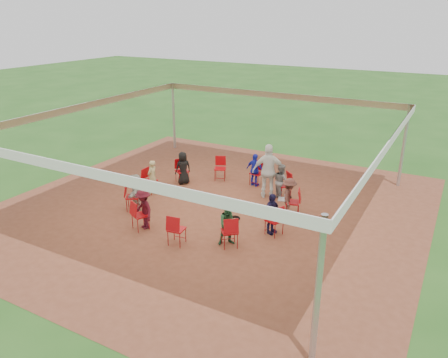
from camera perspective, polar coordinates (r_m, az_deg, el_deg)
The scene contains 26 objects.
ground at distance 14.33m, azimuth -1.46°, elevation -3.77°, with size 80.00×80.00×0.00m, color #24531A.
dirt_patch at distance 14.33m, azimuth -1.46°, elevation -3.74°, with size 13.00×13.00×0.00m, color brown.
tent at distance 13.52m, azimuth -1.55°, elevation 5.41°, with size 10.33×10.33×3.00m.
chair_0 at distance 13.78m, azimuth 8.97°, elevation -3.02°, with size 0.42×0.44×0.90m, color #A7080D, non-canonical shape.
chair_1 at distance 15.09m, azimuth 7.85°, elevation -0.80°, with size 0.42×0.44×0.90m, color #A7080D, non-canonical shape.
chair_2 at distance 16.09m, azimuth 4.30°, elevation 0.74°, with size 0.42×0.44×0.90m, color #A7080D, non-canonical shape.
chair_3 at distance 16.54m, azimuth -0.51°, elevation 1.36°, with size 0.42×0.44×0.90m, color #A7080D, non-canonical shape.
chair_4 at distance 16.34m, azimuth -5.51°, elevation 1.02°, with size 0.42×0.44×0.90m, color #A7080D, non-canonical shape.
chair_5 at distance 15.54m, azimuth -9.67°, elevation -0.26°, with size 0.42×0.44×0.90m, color #A7080D, non-canonical shape.
chair_6 at distance 14.31m, azimuth -11.84°, elevation -2.30°, with size 0.42×0.44×0.90m, color #A7080D, non-canonical shape.
chair_7 at distance 12.99m, azimuth -10.88°, elevation -4.68°, with size 0.42×0.44×0.90m, color #A7080D, non-canonical shape.
chair_8 at distance 12.04m, azimuth -6.21°, elevation -6.56°, with size 0.42×0.44×0.90m, color #A7080D, non-canonical shape.
chair_9 at distance 11.86m, azimuth 0.73°, elevation -6.87°, with size 0.42×0.44×0.90m, color #A7080D, non-canonical shape.
chair_10 at distance 12.55m, azimuth 6.59°, elevation -5.38°, with size 0.42×0.44×0.90m, color #A7080D, non-canonical shape.
person_seated_0 at distance 13.72m, azimuth 8.51°, elevation -2.35°, with size 0.79×0.39×1.22m, color #4F2B24.
person_seated_1 at distance 14.98m, azimuth 7.47°, elevation -0.27°, with size 0.59×0.34×1.22m, color slate.
person_seated_2 at distance 15.94m, azimuth 4.07°, elevation 1.18°, with size 0.71×0.37×1.22m, color #1822B4.
person_seated_3 at distance 16.18m, azimuth -5.37°, elevation 1.44°, with size 0.60×0.33×1.22m, color black.
person_seated_4 at distance 15.41m, azimuth -9.35°, elevation 0.23°, with size 0.44×0.29×1.22m, color tan.
person_seated_5 at distance 14.23m, azimuth -11.42°, elevation -1.68°, with size 1.13×0.42×1.22m, color #9F9E8D.
person_seated_6 at distance 12.97m, azimuth -10.46°, elevation -3.90°, with size 0.79×0.39×1.22m, color #460D17.
person_seated_7 at distance 11.89m, azimuth 0.62°, elevation -5.90°, with size 0.59×0.34×1.22m, color #234E2C.
person_seated_8 at distance 12.55m, azimuth 6.20°, elevation -4.54°, with size 0.71×0.37×1.22m, color #181539.
standing_person at distance 14.86m, azimuth 5.86°, elevation 1.01°, with size 1.11×0.57×1.89m, color silver.
cable_coil at distance 13.55m, azimuth 1.41°, elevation -5.18°, with size 0.40×0.40×0.03m.
laptop at distance 13.75m, azimuth 7.84°, elevation -2.41°, with size 0.35×0.40×0.23m.
Camera 1 is at (6.62, -11.22, 5.97)m, focal length 35.00 mm.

